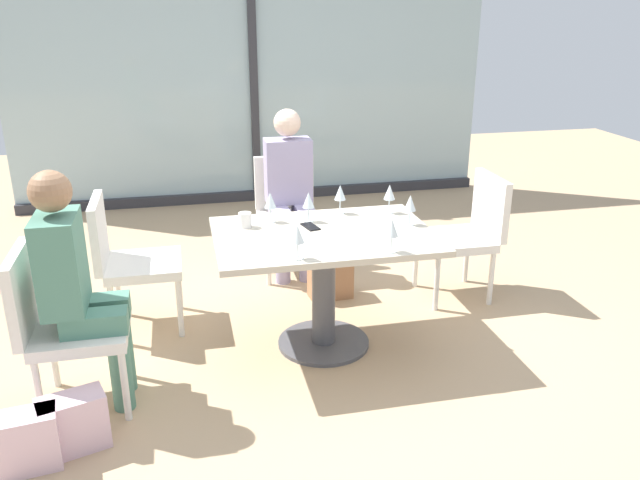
% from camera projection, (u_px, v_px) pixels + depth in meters
% --- Properties ---
extents(ground_plane, '(12.00, 12.00, 0.00)m').
position_uv_depth(ground_plane, '(323.00, 344.00, 3.98)').
color(ground_plane, tan).
extents(window_wall_backdrop, '(4.82, 0.10, 2.70)m').
position_uv_depth(window_wall_backdrop, '(254.00, 83.00, 6.48)').
color(window_wall_backdrop, '#9EB7BC').
rests_on(window_wall_backdrop, ground_plane).
extents(dining_table_main, '(1.26, 0.88, 0.73)m').
position_uv_depth(dining_table_main, '(324.00, 263.00, 3.79)').
color(dining_table_main, '#BCB29E').
rests_on(dining_table_main, ground_plane).
extents(chair_side_end, '(0.50, 0.46, 0.87)m').
position_uv_depth(chair_side_end, '(59.00, 320.00, 3.21)').
color(chair_side_end, silver).
rests_on(chair_side_end, ground_plane).
extents(chair_near_window, '(0.46, 0.51, 0.87)m').
position_uv_depth(chair_near_window, '(288.00, 208.00, 4.95)').
color(chair_near_window, silver).
rests_on(chair_near_window, ground_plane).
extents(chair_far_left, '(0.50, 0.46, 0.87)m').
position_uv_depth(chair_far_left, '(127.00, 255.00, 4.02)').
color(chair_far_left, silver).
rests_on(chair_far_left, ground_plane).
extents(chair_far_right, '(0.50, 0.46, 0.87)m').
position_uv_depth(chair_far_right, '(469.00, 229.00, 4.49)').
color(chair_far_right, silver).
rests_on(chair_far_right, ground_plane).
extents(person_side_end, '(0.39, 0.34, 1.26)m').
position_uv_depth(person_side_end, '(77.00, 281.00, 3.17)').
color(person_side_end, '#4C7F6B').
rests_on(person_side_end, ground_plane).
extents(person_near_window, '(0.34, 0.39, 1.26)m').
position_uv_depth(person_near_window, '(290.00, 186.00, 4.78)').
color(person_near_window, '#9E93B7').
rests_on(person_near_window, ground_plane).
extents(wine_glass_0, '(0.07, 0.07, 0.18)m').
position_uv_depth(wine_glass_0, '(340.00, 193.00, 4.02)').
color(wine_glass_0, silver).
rests_on(wine_glass_0, dining_table_main).
extents(wine_glass_1, '(0.07, 0.07, 0.18)m').
position_uv_depth(wine_glass_1, '(270.00, 201.00, 3.87)').
color(wine_glass_1, silver).
rests_on(wine_glass_1, dining_table_main).
extents(wine_glass_2, '(0.07, 0.07, 0.18)m').
position_uv_depth(wine_glass_2, '(392.00, 229.00, 3.40)').
color(wine_glass_2, silver).
rests_on(wine_glass_2, dining_table_main).
extents(wine_glass_3, '(0.07, 0.07, 0.18)m').
position_uv_depth(wine_glass_3, '(410.00, 204.00, 3.81)').
color(wine_glass_3, silver).
rests_on(wine_glass_3, dining_table_main).
extents(wine_glass_4, '(0.07, 0.07, 0.18)m').
position_uv_depth(wine_glass_4, '(298.00, 235.00, 3.31)').
color(wine_glass_4, silver).
rests_on(wine_glass_4, dining_table_main).
extents(wine_glass_5, '(0.07, 0.07, 0.18)m').
position_uv_depth(wine_glass_5, '(390.00, 193.00, 4.03)').
color(wine_glass_5, silver).
rests_on(wine_glass_5, dining_table_main).
extents(wine_glass_6, '(0.07, 0.07, 0.18)m').
position_uv_depth(wine_glass_6, '(309.00, 201.00, 3.87)').
color(wine_glass_6, silver).
rests_on(wine_glass_6, dining_table_main).
extents(coffee_cup, '(0.08, 0.08, 0.09)m').
position_uv_depth(coffee_cup, '(245.00, 220.00, 3.80)').
color(coffee_cup, white).
rests_on(coffee_cup, dining_table_main).
extents(cell_phone_on_table, '(0.10, 0.16, 0.01)m').
position_uv_depth(cell_phone_on_table, '(310.00, 227.00, 3.82)').
color(cell_phone_on_table, black).
rests_on(cell_phone_on_table, dining_table_main).
extents(handbag_0, '(0.32, 0.20, 0.28)m').
position_uv_depth(handbag_0, '(24.00, 442.00, 2.88)').
color(handbag_0, beige).
rests_on(handbag_0, ground_plane).
extents(handbag_1, '(0.31, 0.18, 0.28)m').
position_uv_depth(handbag_1, '(330.00, 279.00, 4.57)').
color(handbag_1, '#A3704C').
rests_on(handbag_1, ground_plane).
extents(handbag_2, '(0.33, 0.24, 0.28)m').
position_uv_depth(handbag_2, '(73.00, 423.00, 3.01)').
color(handbag_2, beige).
rests_on(handbag_2, ground_plane).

